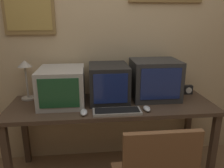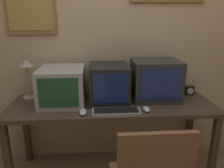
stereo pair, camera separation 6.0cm
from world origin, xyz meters
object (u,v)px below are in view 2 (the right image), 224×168
Objects in this scene: mouse_near_keyboard at (146,109)px; mouse_far_corner at (83,112)px; monitor_center at (109,83)px; keyboard_main at (116,111)px; monitor_right at (155,80)px; desk_lamp at (27,71)px; monitor_left at (62,86)px; desk_clock at (189,90)px.

mouse_far_corner is at bearing -177.44° from mouse_near_keyboard.
keyboard_main is at bearing -81.92° from monitor_center.
monitor_right is 1.26m from desk_lamp.
monitor_right is 1.17× the size of desk_lamp.
monitor_left is at bearing -175.51° from monitor_center.
desk_clock reaches higher than keyboard_main.
monitor_right is 0.39m from mouse_near_keyboard.
mouse_far_corner is at bearing -54.25° from monitor_left.
monitor_right is at bearing 2.45° from monitor_center.
monitor_right reaches higher than mouse_near_keyboard.
monitor_center is 0.46m from monitor_right.
desk_lamp is (-0.36, 0.15, 0.11)m from monitor_left.
keyboard_main is 4.39× the size of desk_clock.
desk_lamp is at bearing 157.03° from monitor_left.
monitor_right is (0.90, 0.05, 0.02)m from monitor_left.
monitor_left is at bearing -174.22° from desk_clock.
mouse_far_corner is (-0.55, -0.02, 0.00)m from mouse_near_keyboard.
mouse_far_corner is 0.75m from desk_lamp.
mouse_far_corner is 0.31× the size of desk_lamp.
mouse_far_corner is 1.27× the size of desk_clock.
desk_lamp is at bearing 171.64° from monitor_center.
keyboard_main is 0.98m from desk_lamp.
desk_clock is (0.81, 0.40, 0.03)m from keyboard_main.
monitor_right reaches higher than monitor_center.
monitor_right reaches higher than monitor_left.
desk_lamp reaches higher than monitor_center.
monitor_center is at bearing 4.49° from monitor_left.
keyboard_main is (0.04, -0.31, -0.16)m from monitor_center.
monitor_left is at bearing 161.21° from mouse_near_keyboard.
keyboard_main is at bearing -26.89° from desk_lamp.
desk_lamp reaches higher than monitor_left.
mouse_near_keyboard reaches higher than keyboard_main.
monitor_center reaches higher than keyboard_main.
mouse_near_keyboard is 0.29× the size of desk_lamp.
desk_clock is (1.29, 0.13, -0.12)m from monitor_left.
mouse_near_keyboard is at bearing 4.27° from keyboard_main.
keyboard_main is (-0.42, -0.33, -0.18)m from monitor_right.
monitor_center is at bearing -173.55° from desk_clock.
monitor_center is at bearing 52.84° from mouse_far_corner.
mouse_far_corner is at bearing -37.64° from desk_lamp.
monitor_center is 0.45m from mouse_near_keyboard.
keyboard_main is 1.05× the size of desk_lamp.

